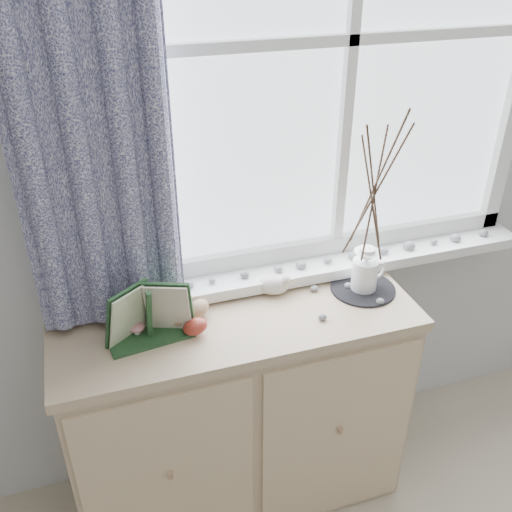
# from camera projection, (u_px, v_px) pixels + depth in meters

# --- Properties ---
(sideboard) EXTENTS (1.20, 0.45, 0.85)m
(sideboard) POSITION_uv_depth(u_px,v_px,m) (239.00, 411.00, 2.07)
(sideboard) COLOR tan
(sideboard) RESTS_ON ground
(botanical_book) EXTENTS (0.31, 0.17, 0.21)m
(botanical_book) POSITION_uv_depth(u_px,v_px,m) (150.00, 317.00, 1.69)
(botanical_book) COLOR #204323
(botanical_book) RESTS_ON sideboard
(toadstool_cluster) EXTENTS (0.18, 0.15, 0.09)m
(toadstool_cluster) POSITION_uv_depth(u_px,v_px,m) (155.00, 309.00, 1.81)
(toadstool_cluster) COLOR white
(toadstool_cluster) RESTS_ON sideboard
(wooden_eggs) EXTENTS (0.17, 0.18, 0.08)m
(wooden_eggs) POSITION_uv_depth(u_px,v_px,m) (183.00, 315.00, 1.82)
(wooden_eggs) COLOR tan
(wooden_eggs) RESTS_ON sideboard
(songbird_figurine) EXTENTS (0.16, 0.12, 0.07)m
(songbird_figurine) POSITION_uv_depth(u_px,v_px,m) (273.00, 284.00, 1.96)
(songbird_figurine) COLOR white
(songbird_figurine) RESTS_ON sideboard
(crocheted_doily) EXTENTS (0.23, 0.23, 0.01)m
(crocheted_doily) POSITION_uv_depth(u_px,v_px,m) (363.00, 289.00, 2.00)
(crocheted_doily) COLOR black
(crocheted_doily) RESTS_ON sideboard
(twig_pitcher) EXTENTS (0.28, 0.28, 0.68)m
(twig_pitcher) POSITION_uv_depth(u_px,v_px,m) (375.00, 188.00, 1.80)
(twig_pitcher) COLOR white
(twig_pitcher) RESTS_ON crocheted_doily
(sideboard_pebbles) EXTENTS (0.33, 0.23, 0.02)m
(sideboard_pebbles) POSITION_uv_depth(u_px,v_px,m) (328.00, 296.00, 1.95)
(sideboard_pebbles) COLOR #99999B
(sideboard_pebbles) RESTS_ON sideboard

